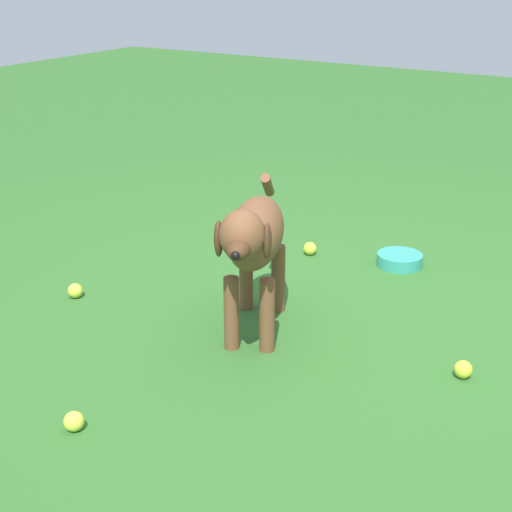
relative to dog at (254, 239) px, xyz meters
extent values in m
plane|color=#2D6026|center=(0.20, 0.23, -0.41)|extent=(14.00, 14.00, 0.00)
ellipsoid|color=brown|center=(-0.02, 0.05, 0.01)|extent=(0.41, 0.59, 0.24)
cylinder|color=brown|center=(0.11, -0.09, -0.26)|extent=(0.06, 0.06, 0.29)
cylinder|color=brown|center=(-0.01, -0.14, -0.26)|extent=(0.06, 0.06, 0.29)
cylinder|color=brown|center=(-0.03, 0.24, -0.26)|extent=(0.06, 0.06, 0.29)
cylinder|color=brown|center=(-0.16, 0.18, -0.26)|extent=(0.06, 0.06, 0.29)
ellipsoid|color=brown|center=(0.11, -0.25, 0.12)|extent=(0.22, 0.23, 0.18)
ellipsoid|color=#472B19|center=(0.14, -0.32, 0.10)|extent=(0.12, 0.15, 0.07)
sphere|color=black|center=(0.17, -0.38, 0.10)|extent=(0.03, 0.03, 0.03)
ellipsoid|color=#472B19|center=(0.18, -0.21, 0.10)|extent=(0.05, 0.07, 0.13)
ellipsoid|color=#472B19|center=(0.03, -0.28, 0.10)|extent=(0.05, 0.07, 0.13)
cylinder|color=brown|center=(-0.16, 0.36, 0.10)|extent=(0.11, 0.18, 0.14)
sphere|color=#CBD435|center=(-0.22, 0.88, -0.37)|extent=(0.07, 0.07, 0.07)
sphere|color=#CFE240|center=(-0.13, -0.87, -0.37)|extent=(0.07, 0.07, 0.07)
sphere|color=#C1D335|center=(0.82, 0.11, -0.37)|extent=(0.07, 0.07, 0.07)
sphere|color=#C3D83F|center=(-0.85, -0.13, -0.37)|extent=(0.07, 0.07, 0.07)
cylinder|color=teal|center=(0.22, 0.98, -0.38)|extent=(0.22, 0.22, 0.06)
camera|label=1|loc=(1.47, -2.33, 1.03)|focal=54.04mm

